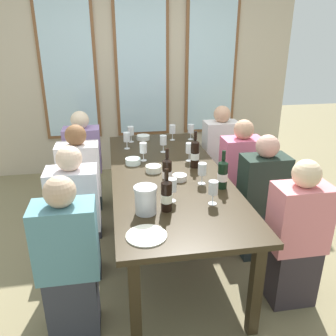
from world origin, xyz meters
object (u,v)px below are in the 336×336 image
object	(u,v)px
seated_person_0	(76,218)
seated_person_1	(262,201)
wine_glass_3	(213,189)
wine_glass_6	(127,138)
metal_pitcher	(146,200)
seated_person_5	(240,177)
wine_glass_2	(131,132)
wine_glass_0	(143,149)
wine_glass_5	(202,170)
wine_glass_4	(172,130)
wine_glass_8	(163,141)
wine_bottle_0	(167,172)
wine_glass_7	(172,186)
wine_bottle_1	(167,195)
seated_person_3	(296,238)
wine_glass_9	(189,148)
dining_table	(168,180)
wine_glass_1	(191,129)
tasting_bowl_2	(180,177)
seated_person_7	(220,156)
seated_person_6	(84,164)
white_plate_0	(146,236)
wine_bottle_3	(195,153)
tasting_bowl_0	(154,169)
seated_person_2	(69,262)
tasting_bowl_1	(143,137)
seated_person_4	(81,185)
tasting_bowl_3	(133,161)

from	to	relation	value
seated_person_0	seated_person_1	distance (m)	1.55
wine_glass_3	wine_glass_6	xyz separation A→B (m)	(-0.52, 1.34, 0.00)
metal_pitcher	seated_person_0	distance (m)	0.72
seated_person_5	wine_glass_2	bearing A→B (deg)	146.30
wine_glass_0	wine_glass_6	size ratio (longest dim) A/B	1.00
wine_glass_2	wine_glass_5	distance (m)	1.31
wine_glass_4	wine_glass_8	world-z (taller)	same
wine_bottle_0	wine_glass_7	distance (m)	0.28
wine_glass_6	wine_glass_7	world-z (taller)	same
wine_bottle_1	seated_person_3	distance (m)	0.97
wine_glass_9	seated_person_3	bearing A→B (deg)	-64.20
dining_table	wine_bottle_1	xyz separation A→B (m)	(-0.12, -0.66, 0.18)
wine_bottle_0	wine_glass_7	xyz separation A→B (m)	(-0.01, -0.28, 0.01)
wine_glass_1	seated_person_5	world-z (taller)	seated_person_5
tasting_bowl_2	seated_person_7	size ratio (longest dim) A/B	0.11
wine_glass_4	seated_person_7	world-z (taller)	seated_person_7
wine_bottle_0	wine_glass_6	world-z (taller)	wine_bottle_0
wine_glass_7	seated_person_6	xyz separation A→B (m)	(-0.71, 1.44, -0.34)
wine_glass_4	wine_glass_6	bearing A→B (deg)	-156.94
wine_bottle_0	wine_glass_5	bearing A→B (deg)	-3.78
seated_person_5	seated_person_7	size ratio (longest dim) A/B	1.00
seated_person_6	white_plate_0	bearing A→B (deg)	-75.52
wine_bottle_3	tasting_bowl_0	size ratio (longest dim) A/B	2.43
wine_glass_4	seated_person_2	size ratio (longest dim) A/B	0.16
wine_glass_6	wine_glass_9	world-z (taller)	same
dining_table	seated_person_3	world-z (taller)	seated_person_3
tasting_bowl_1	wine_glass_7	xyz separation A→B (m)	(0.05, -1.54, 0.10)
tasting_bowl_0	seated_person_1	size ratio (longest dim) A/B	0.12
tasting_bowl_2	wine_glass_5	size ratio (longest dim) A/B	0.67
metal_pitcher	wine_glass_6	distance (m)	1.39
tasting_bowl_1	seated_person_4	world-z (taller)	seated_person_4
tasting_bowl_0	wine_glass_2	bearing A→B (deg)	98.16
metal_pitcher	wine_glass_6	bearing A→B (deg)	91.80
wine_bottle_3	tasting_bowl_2	size ratio (longest dim) A/B	2.82
seated_person_5	seated_person_6	xyz separation A→B (m)	(-1.55, 0.64, 0.00)
white_plate_0	wine_glass_6	xyz separation A→B (m)	(-0.01, 1.67, 0.11)
metal_pitcher	wine_bottle_3	size ratio (longest dim) A/B	0.57
white_plate_0	wine_glass_3	xyz separation A→B (m)	(0.51, 0.33, 0.11)
dining_table	wine_glass_9	xyz separation A→B (m)	(0.25, 0.26, 0.19)
white_plate_0	wine_glass_4	distance (m)	1.96
metal_pitcher	tasting_bowl_2	xyz separation A→B (m)	(0.33, 0.49, -0.07)
tasting_bowl_0	wine_glass_7	size ratio (longest dim) A/B	0.78
tasting_bowl_1	seated_person_7	world-z (taller)	seated_person_7
seated_person_1	tasting_bowl_3	bearing A→B (deg)	154.30
dining_table	wine_bottle_3	world-z (taller)	wine_bottle_3
seated_person_5	seated_person_4	bearing A→B (deg)	177.27
wine_bottle_0	seated_person_4	bearing A→B (deg)	140.51
wine_glass_3	wine_bottle_3	bearing A→B (deg)	86.36
seated_person_5	seated_person_7	world-z (taller)	same
white_plate_0	wine_glass_8	xyz separation A→B (m)	(0.34, 1.50, 0.12)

